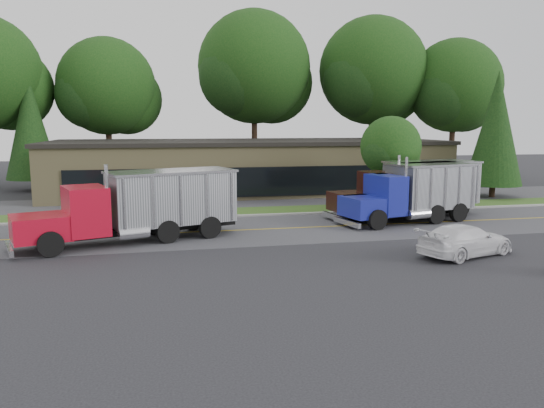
{
  "coord_description": "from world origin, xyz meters",
  "views": [
    {
      "loc": [
        -5.3,
        -18.6,
        5.63
      ],
      "look_at": [
        -0.05,
        6.27,
        1.8
      ],
      "focal_mm": 35.0,
      "sensor_mm": 36.0,
      "label": 1
    }
  ],
  "objects_px": {
    "dump_truck_blue": "(415,191)",
    "rally_car": "(465,240)",
    "dump_truck_red": "(143,204)",
    "dump_truck_maroon": "(413,187)"
  },
  "relations": [
    {
      "from": "dump_truck_red",
      "to": "dump_truck_maroon",
      "type": "height_order",
      "value": "same"
    },
    {
      "from": "dump_truck_red",
      "to": "rally_car",
      "type": "relative_size",
      "value": 2.28
    },
    {
      "from": "dump_truck_blue",
      "to": "dump_truck_maroon",
      "type": "relative_size",
      "value": 0.85
    },
    {
      "from": "dump_truck_red",
      "to": "dump_truck_maroon",
      "type": "relative_size",
      "value": 1.08
    },
    {
      "from": "dump_truck_maroon",
      "to": "rally_car",
      "type": "xyz_separation_m",
      "value": [
        -2.39,
        -9.7,
        -1.14
      ]
    },
    {
      "from": "dump_truck_blue",
      "to": "rally_car",
      "type": "relative_size",
      "value": 1.8
    },
    {
      "from": "dump_truck_blue",
      "to": "rally_car",
      "type": "height_order",
      "value": "dump_truck_blue"
    },
    {
      "from": "dump_truck_red",
      "to": "rally_car",
      "type": "distance_m",
      "value": 14.94
    },
    {
      "from": "dump_truck_maroon",
      "to": "dump_truck_blue",
      "type": "bearing_deg",
      "value": 56.94
    },
    {
      "from": "dump_truck_maroon",
      "to": "rally_car",
      "type": "relative_size",
      "value": 2.12
    }
  ]
}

